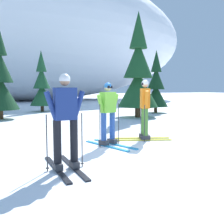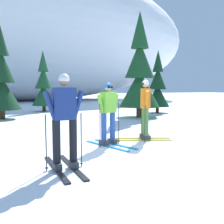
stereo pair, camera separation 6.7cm
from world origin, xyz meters
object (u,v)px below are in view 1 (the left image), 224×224
at_px(pine_tree_center_right, 138,74).
at_px(skier_navy_jacket, 65,120).
at_px(skier_orange_jacket, 145,109).
at_px(skier_lime_jacket, 108,113).
at_px(pine_tree_far_right, 156,87).
at_px(pine_tree_center, 42,86).

bearing_deg(pine_tree_center_right, skier_navy_jacket, -127.82).
relative_size(skier_orange_jacket, skier_navy_jacket, 0.99).
xyz_separation_m(skier_orange_jacket, skier_navy_jacket, (-2.88, -1.94, 0.02)).
xyz_separation_m(skier_lime_jacket, skier_orange_jacket, (1.30, 0.28, 0.05)).
relative_size(skier_lime_jacket, skier_navy_jacket, 0.94).
bearing_deg(skier_orange_jacket, pine_tree_far_right, 54.61).
bearing_deg(skier_orange_jacket, skier_lime_jacket, -167.96).
bearing_deg(pine_tree_far_right, pine_tree_center_right, -142.66).
xyz_separation_m(pine_tree_center_right, pine_tree_far_right, (2.23, 1.70, -0.68)).
distance_m(skier_lime_jacket, pine_tree_center_right, 7.08).
height_order(skier_orange_jacket, skier_navy_jacket, skier_navy_jacket).
relative_size(skier_navy_jacket, pine_tree_center_right, 0.33).
bearing_deg(skier_orange_jacket, pine_tree_center, 97.06).
distance_m(skier_navy_jacket, pine_tree_center, 12.85).
bearing_deg(skier_navy_jacket, pine_tree_center, 83.10).
bearing_deg(skier_navy_jacket, skier_lime_jacket, 46.47).
height_order(skier_lime_jacket, pine_tree_far_right, pine_tree_far_right).
relative_size(skier_orange_jacket, pine_tree_center_right, 0.33).
relative_size(pine_tree_center, pine_tree_far_right, 1.03).
height_order(skier_lime_jacket, skier_navy_jacket, skier_navy_jacket).
relative_size(pine_tree_center_right, pine_tree_far_right, 1.42).
height_order(skier_orange_jacket, pine_tree_center_right, pine_tree_center_right).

